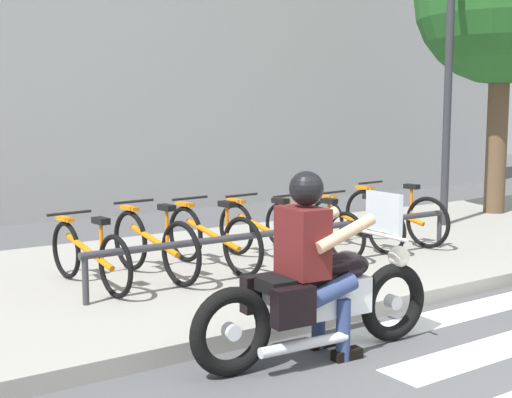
# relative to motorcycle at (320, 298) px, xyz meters

# --- Properties ---
(sidewalk) EXTENTS (24.00, 4.40, 0.15)m
(sidewalk) POSITION_rel_motorcycle_xyz_m (0.54, 2.68, -0.39)
(sidewalk) COLOR gray
(sidewalk) RESTS_ON ground
(crosswalk_stripe_4) EXTENTS (2.80, 0.40, 0.01)m
(crosswalk_stripe_4) POSITION_rel_motorcycle_xyz_m (1.56, 0.14, -0.46)
(crosswalk_stripe_4) COLOR white
(crosswalk_stripe_4) RESTS_ON ground
(motorcycle) EXTENTS (2.17, 0.67, 1.24)m
(motorcycle) POSITION_rel_motorcycle_xyz_m (0.00, 0.00, 0.00)
(motorcycle) COLOR black
(motorcycle) RESTS_ON ground
(rider) EXTENTS (0.65, 0.56, 1.45)m
(rider) POSITION_rel_motorcycle_xyz_m (-0.08, 0.01, 0.37)
(rider) COLOR #591919
(rider) RESTS_ON ground
(bicycle_0) EXTENTS (0.48, 1.62, 0.73)m
(bicycle_0) POSITION_rel_motorcycle_xyz_m (-0.90, 2.46, 0.02)
(bicycle_0) COLOR black
(bicycle_0) RESTS_ON sidewalk
(bicycle_1) EXTENTS (0.48, 1.63, 0.80)m
(bicycle_1) POSITION_rel_motorcycle_xyz_m (-0.19, 2.46, 0.05)
(bicycle_1) COLOR black
(bicycle_1) RESTS_ON sidewalk
(bicycle_2) EXTENTS (0.48, 1.68, 0.78)m
(bicycle_2) POSITION_rel_motorcycle_xyz_m (0.52, 2.46, 0.04)
(bicycle_2) COLOR black
(bicycle_2) RESTS_ON sidewalk
(bicycle_3) EXTENTS (0.48, 1.68, 0.77)m
(bicycle_3) POSITION_rel_motorcycle_xyz_m (1.22, 2.46, 0.04)
(bicycle_3) COLOR black
(bicycle_3) RESTS_ON sidewalk
(bicycle_4) EXTENTS (0.48, 1.68, 0.72)m
(bicycle_4) POSITION_rel_motorcycle_xyz_m (1.93, 2.46, 0.02)
(bicycle_4) COLOR black
(bicycle_4) RESTS_ON sidewalk
(bicycle_5) EXTENTS (0.48, 1.58, 0.72)m
(bicycle_5) POSITION_rel_motorcycle_xyz_m (2.63, 2.46, 0.02)
(bicycle_5) COLOR black
(bicycle_5) RESTS_ON sidewalk
(bicycle_6) EXTENTS (0.48, 1.71, 0.80)m
(bicycle_6) POSITION_rel_motorcycle_xyz_m (3.34, 2.46, 0.05)
(bicycle_6) COLOR black
(bicycle_6) RESTS_ON sidewalk
(bike_rack) EXTENTS (4.84, 0.07, 0.49)m
(bike_rack) POSITION_rel_motorcycle_xyz_m (1.22, 1.90, 0.11)
(bike_rack) COLOR #333338
(bike_rack) RESTS_ON sidewalk
(street_lamp) EXTENTS (0.28, 0.28, 4.75)m
(street_lamp) POSITION_rel_motorcycle_xyz_m (5.07, 3.08, 2.38)
(street_lamp) COLOR #2D2D33
(street_lamp) RESTS_ON ground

